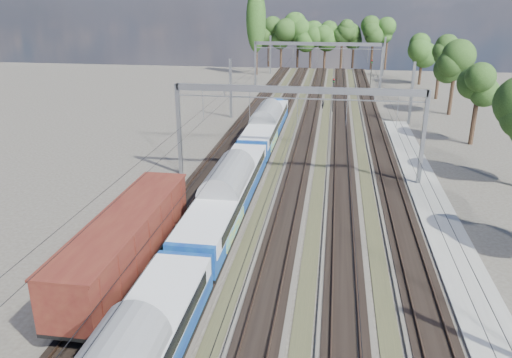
# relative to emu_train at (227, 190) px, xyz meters

# --- Properties ---
(track_bed) EXTENTS (21.00, 130.00, 0.34)m
(track_bed) POSITION_rel_emu_train_xyz_m (4.50, 25.77, -2.63)
(track_bed) COLOR #47423A
(track_bed) RESTS_ON ground
(platform) EXTENTS (3.00, 70.00, 0.30)m
(platform) POSITION_rel_emu_train_xyz_m (16.50, 0.77, -2.58)
(platform) COLOR gray
(platform) RESTS_ON ground
(catenary) EXTENTS (25.65, 130.00, 9.00)m
(catenary) POSITION_rel_emu_train_xyz_m (4.83, 33.46, 3.67)
(catenary) COLOR gray
(catenary) RESTS_ON ground
(tree_belt) EXTENTS (39.43, 99.13, 12.08)m
(tree_belt) POSITION_rel_emu_train_xyz_m (9.75, 80.30, 5.67)
(tree_belt) COLOR black
(tree_belt) RESTS_ON ground
(poplar) EXTENTS (4.40, 4.40, 19.04)m
(poplar) POSITION_rel_emu_train_xyz_m (-10.00, 78.77, 9.16)
(poplar) COLOR black
(poplar) RESTS_ON ground
(emu_train) EXTENTS (3.17, 66.97, 4.63)m
(emu_train) POSITION_rel_emu_train_xyz_m (0.00, 0.00, 0.00)
(emu_train) COLOR black
(emu_train) RESTS_ON ground
(freight_boxcar) EXTENTS (3.24, 15.64, 4.03)m
(freight_boxcar) POSITION_rel_emu_train_xyz_m (-4.50, -8.64, -0.27)
(freight_boxcar) COLOR black
(freight_boxcar) RESTS_ON ground
(worker) EXTENTS (0.53, 0.67, 1.61)m
(worker) POSITION_rel_emu_train_xyz_m (6.14, 44.13, -1.92)
(worker) COLOR black
(worker) RESTS_ON ground
(signal_near) EXTENTS (0.37, 0.34, 5.18)m
(signal_near) POSITION_rel_emu_train_xyz_m (7.68, 41.38, 0.55)
(signal_near) COLOR black
(signal_near) RESTS_ON ground
(signal_far) EXTENTS (0.33, 0.30, 5.39)m
(signal_far) POSITION_rel_emu_train_xyz_m (14.66, 64.62, 0.68)
(signal_far) COLOR black
(signal_far) RESTS_ON ground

